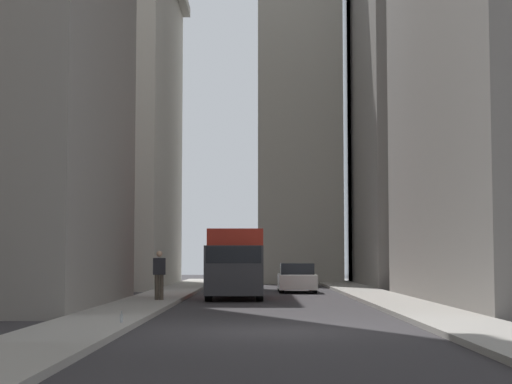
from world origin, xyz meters
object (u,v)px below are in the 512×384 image
object	(u,v)px
pedestrian	(159,273)
discarded_bottle	(121,318)
delivery_truck	(236,263)
sedan_white	(297,279)

from	to	relation	value
pedestrian	discarded_bottle	distance (m)	11.40
delivery_truck	pedestrian	size ratio (longest dim) A/B	3.61
sedan_white	pedestrian	bearing A→B (deg)	152.42
delivery_truck	sedan_white	size ratio (longest dim) A/B	1.50
delivery_truck	sedan_white	world-z (taller)	delivery_truck
sedan_white	discarded_bottle	distance (m)	22.50
sedan_white	pedestrian	size ratio (longest dim) A/B	2.40
delivery_truck	discarded_bottle	world-z (taller)	delivery_truck
discarded_bottle	pedestrian	bearing A→B (deg)	1.97
sedan_white	discarded_bottle	size ratio (longest dim) A/B	15.93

